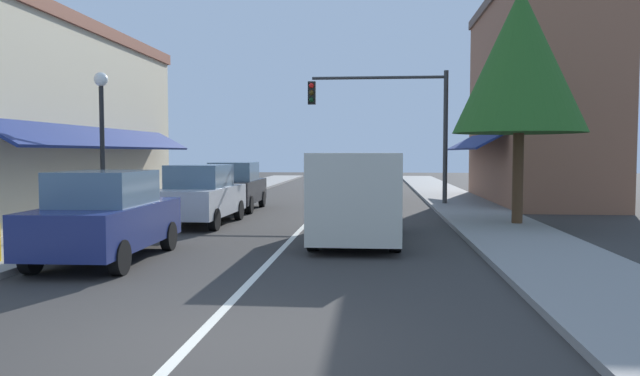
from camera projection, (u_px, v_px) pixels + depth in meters
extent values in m
plane|color=#33302D|center=(324.00, 205.00, 24.41)|extent=(80.00, 80.00, 0.00)
cube|color=gray|center=(192.00, 203.00, 24.90)|extent=(2.60, 56.00, 0.12)
cube|color=gray|center=(462.00, 205.00, 23.91)|extent=(2.60, 56.00, 0.12)
cube|color=silver|center=(324.00, 205.00, 24.41)|extent=(0.14, 52.00, 0.01)
cube|color=beige|center=(2.00, 127.00, 19.16)|extent=(6.00, 14.00, 5.87)
cube|color=slate|center=(92.00, 176.00, 18.98)|extent=(0.08, 10.64, 1.80)
cube|color=navy|center=(110.00, 137.00, 18.86)|extent=(1.27, 11.76, 0.73)
cube|color=slate|center=(34.00, 72.00, 15.76)|extent=(0.08, 1.10, 1.30)
cube|color=slate|center=(130.00, 95.00, 21.88)|extent=(0.08, 1.10, 1.30)
cube|color=#8E5B42|center=(537.00, 105.00, 25.36)|extent=(4.05, 10.00, 8.28)
cube|color=brown|center=(539.00, 0.00, 25.10)|extent=(4.25, 10.20, 0.40)
cube|color=slate|center=(488.00, 170.00, 25.70)|extent=(0.08, 7.60, 1.80)
cube|color=navy|center=(474.00, 141.00, 25.68)|extent=(1.27, 8.40, 0.73)
cube|color=slate|center=(501.00, 53.00, 23.24)|extent=(0.08, 1.10, 1.30)
cube|color=slate|center=(481.00, 69.00, 27.61)|extent=(0.08, 1.10, 1.30)
cube|color=navy|center=(107.00, 225.00, 11.81)|extent=(1.83, 4.14, 0.80)
cube|color=slate|center=(104.00, 188.00, 11.66)|extent=(1.57, 2.04, 0.66)
cylinder|color=black|center=(98.00, 235.00, 13.23)|extent=(0.22, 0.63, 0.62)
cylinder|color=black|center=(169.00, 236.00, 13.13)|extent=(0.22, 0.63, 0.62)
cylinder|color=black|center=(31.00, 257.00, 10.53)|extent=(0.22, 0.63, 0.62)
cylinder|color=black|center=(119.00, 258.00, 10.43)|extent=(0.22, 0.63, 0.62)
cube|color=#B7BABF|center=(201.00, 201.00, 17.76)|extent=(1.80, 4.13, 0.80)
cube|color=slate|center=(200.00, 176.00, 17.62)|extent=(1.56, 2.03, 0.66)
cylinder|color=black|center=(190.00, 210.00, 19.21)|extent=(0.21, 0.62, 0.62)
cylinder|color=black|center=(239.00, 210.00, 19.04)|extent=(0.21, 0.62, 0.62)
cylinder|color=black|center=(158.00, 219.00, 16.53)|extent=(0.21, 0.62, 0.62)
cylinder|color=black|center=(214.00, 220.00, 16.35)|extent=(0.21, 0.62, 0.62)
cube|color=black|center=(235.00, 191.00, 22.29)|extent=(1.82, 4.14, 0.80)
cube|color=slate|center=(234.00, 171.00, 22.14)|extent=(1.57, 2.04, 0.66)
cylinder|color=black|center=(222.00, 199.00, 23.71)|extent=(0.21, 0.62, 0.62)
cylinder|color=black|center=(262.00, 199.00, 23.61)|extent=(0.21, 0.62, 0.62)
cylinder|color=black|center=(205.00, 205.00, 21.02)|extent=(0.21, 0.62, 0.62)
cylinder|color=black|center=(249.00, 205.00, 20.91)|extent=(0.21, 0.62, 0.62)
cube|color=beige|center=(357.00, 193.00, 14.45)|extent=(1.98, 5.01, 1.90)
cube|color=slate|center=(360.00, 172.00, 16.81)|extent=(1.73, 0.28, 0.84)
cube|color=black|center=(360.00, 211.00, 17.05)|extent=(1.86, 0.21, 0.24)
cylinder|color=black|center=(326.00, 219.00, 16.12)|extent=(0.24, 0.72, 0.72)
cylinder|color=black|center=(392.00, 219.00, 15.95)|extent=(0.24, 0.72, 0.72)
cylinder|color=black|center=(313.00, 234.00, 13.04)|extent=(0.24, 0.72, 0.72)
cylinder|color=black|center=(395.00, 235.00, 12.87)|extent=(0.24, 0.72, 0.72)
cylinder|color=#333333|center=(445.00, 139.00, 23.75)|extent=(0.18, 0.18, 5.34)
cylinder|color=#333333|center=(379.00, 78.00, 23.85)|extent=(5.28, 0.12, 0.12)
cube|color=black|center=(312.00, 93.00, 23.95)|extent=(0.30, 0.24, 0.90)
sphere|color=red|center=(311.00, 86.00, 23.80)|extent=(0.20, 0.20, 0.20)
sphere|color=#3D2D0C|center=(311.00, 93.00, 23.82)|extent=(0.20, 0.20, 0.20)
sphere|color=#0C3316|center=(311.00, 100.00, 23.83)|extent=(0.20, 0.20, 0.20)
cylinder|color=black|center=(103.00, 161.00, 15.66)|extent=(0.12, 0.12, 3.83)
sphere|color=white|center=(101.00, 79.00, 15.53)|extent=(0.36, 0.36, 0.36)
cylinder|color=#4C331E|center=(518.00, 171.00, 17.09)|extent=(0.30, 0.30, 3.23)
cone|color=#285B21|center=(520.00, 60.00, 16.91)|extent=(3.70, 3.70, 4.07)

